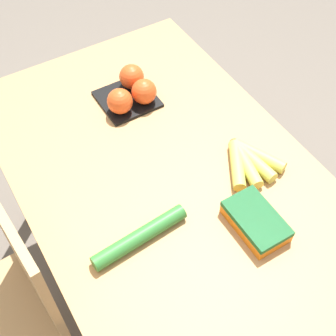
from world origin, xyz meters
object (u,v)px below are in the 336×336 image
(banana_bunch, at_px, (248,161))
(tomato_pack, at_px, (131,91))
(chair, at_px, (5,321))
(cucumber_near, at_px, (140,237))
(carrot_bag, at_px, (256,221))

(banana_bunch, relative_size, tomato_pack, 1.04)
(chair, height_order, cucumber_near, chair)
(tomato_pack, height_order, carrot_bag, tomato_pack)
(tomato_pack, xyz_separation_m, carrot_bag, (-0.59, -0.05, -0.02))
(chair, bearing_deg, cucumber_near, 73.93)
(carrot_bag, bearing_deg, banana_bunch, -31.96)
(banana_bunch, xyz_separation_m, carrot_bag, (-0.18, 0.11, 0.01))
(cucumber_near, bearing_deg, chair, 78.08)
(banana_bunch, relative_size, cucumber_near, 0.67)
(chair, relative_size, cucumber_near, 3.63)
(chair, bearing_deg, carrot_bag, 69.26)
(carrot_bag, height_order, cucumber_near, carrot_bag)
(chair, relative_size, banana_bunch, 5.42)
(chair, distance_m, cucumber_near, 0.46)
(banana_bunch, xyz_separation_m, tomato_pack, (0.41, 0.16, 0.02))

